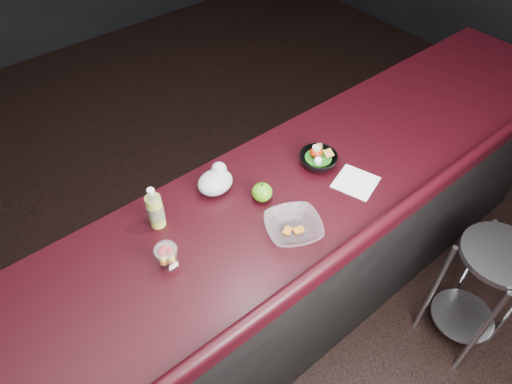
# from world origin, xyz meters

# --- Properties ---
(ground) EXTENTS (8.00, 8.00, 0.00)m
(ground) POSITION_xyz_m (0.00, 0.00, 0.00)
(ground) COLOR black
(ground) RESTS_ON ground
(room_shell) EXTENTS (8.00, 8.00, 8.00)m
(room_shell) POSITION_xyz_m (0.00, 0.00, 1.83)
(room_shell) COLOR black
(room_shell) RESTS_ON ground
(counter) EXTENTS (4.06, 0.71, 1.02)m
(counter) POSITION_xyz_m (0.00, 0.30, 0.51)
(counter) COLOR black
(counter) RESTS_ON ground
(stool_right) EXTENTS (0.40, 0.40, 0.73)m
(stool_right) POSITION_xyz_m (0.88, -0.37, 0.53)
(stool_right) COLOR #B0B0B5
(stool_right) RESTS_ON ground
(lemonade_bottle) EXTENTS (0.06, 0.06, 0.19)m
(lemonade_bottle) POSITION_xyz_m (-0.30, 0.49, 1.10)
(lemonade_bottle) COLOR yellow
(lemonade_bottle) RESTS_ON counter
(fruit_cup) EXTENTS (0.08, 0.08, 0.11)m
(fruit_cup) POSITION_xyz_m (-0.37, 0.30, 1.08)
(fruit_cup) COLOR white
(fruit_cup) RESTS_ON counter
(green_apple) EXTENTS (0.08, 0.08, 0.09)m
(green_apple) POSITION_xyz_m (0.09, 0.34, 1.06)
(green_apple) COLOR #4D860F
(green_apple) RESTS_ON counter
(plastic_bag) EXTENTS (0.15, 0.12, 0.11)m
(plastic_bag) POSITION_xyz_m (-0.02, 0.50, 1.07)
(plastic_bag) COLOR silver
(plastic_bag) RESTS_ON counter
(snack_bowl) EXTENTS (0.20, 0.20, 0.09)m
(snack_bowl) POSITION_xyz_m (0.41, 0.35, 1.05)
(snack_bowl) COLOR black
(snack_bowl) RESTS_ON counter
(takeout_bowl) EXTENTS (0.28, 0.28, 0.05)m
(takeout_bowl) POSITION_xyz_m (0.07, 0.14, 1.05)
(takeout_bowl) COLOR silver
(takeout_bowl) RESTS_ON counter
(paper_napkin) EXTENTS (0.20, 0.20, 0.00)m
(paper_napkin) POSITION_xyz_m (0.45, 0.17, 1.02)
(paper_napkin) COLOR white
(paper_napkin) RESTS_ON counter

